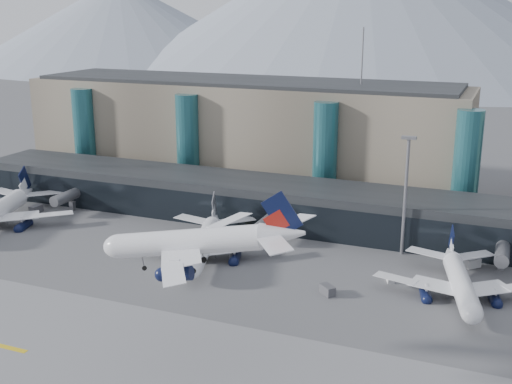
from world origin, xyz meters
TOP-DOWN VIEW (x-y plane):
  - ground at (0.00, 0.00)m, footprint 900.00×900.00m
  - runway_strip at (0.00, -15.00)m, footprint 400.00×40.00m
  - runway_markings at (-0.00, -15.00)m, footprint 128.00×1.00m
  - concourse at (-0.02, 57.73)m, footprint 170.00×27.00m
  - terminal_main at (-25.00, 90.00)m, footprint 130.00×30.00m
  - teal_towers at (-14.99, 74.01)m, footprint 116.40×19.40m
  - mountain_ridge at (15.97, 380.00)m, footprint 910.00×400.00m
  - lightmast_mid at (30.00, 48.00)m, footprint 3.00×1.20m
  - hero_jet at (11.10, -6.43)m, footprint 31.83×32.05m
  - jet_parked_left at (-64.79, 32.50)m, footprint 36.94×38.51m
  - jet_parked_mid at (-8.93, 32.39)m, footprint 34.19×35.89m
  - jet_parked_right at (42.98, 32.28)m, footprint 31.60×32.54m
  - veh_b at (-8.47, 42.22)m, footprint 2.68×3.13m
  - veh_c at (20.91, 22.37)m, footprint 3.49×3.34m
  - veh_d at (44.57, 46.00)m, footprint 3.50×3.49m
  - veh_f at (-62.30, 41.73)m, footprint 1.92×3.55m
  - veh_g at (30.54, 32.36)m, footprint 1.96×2.45m
  - veh_h at (-11.92, 26.13)m, footprint 4.60×3.30m

SIDE VIEW (x-z plane):
  - ground at x=0.00m, z-range 0.00..0.00m
  - runway_strip at x=0.00m, z-range 0.00..0.04m
  - runway_markings at x=0.00m, z-range 0.04..0.06m
  - veh_g at x=30.54m, z-range 0.00..1.25m
  - veh_b at x=-8.47m, z-range 0.00..1.55m
  - veh_c at x=20.91m, z-range 0.00..1.76m
  - veh_d at x=44.57m, z-range 0.00..1.84m
  - veh_f at x=-62.30m, z-range 0.00..1.97m
  - veh_h at x=-11.92m, z-range 0.00..2.29m
  - jet_parked_right at x=42.98m, z-range -1.27..9.18m
  - jet_parked_mid at x=-8.93m, z-range -1.40..10.12m
  - jet_parked_left at x=-64.79m, z-range -1.50..10.85m
  - concourse at x=-0.02m, z-range -0.03..9.97m
  - teal_towers at x=-14.99m, z-range -8.99..37.01m
  - lightmast_mid at x=30.00m, z-range 1.62..27.22m
  - terminal_main at x=-25.00m, z-range -0.06..30.94m
  - hero_jet at x=11.10m, z-range 14.57..24.94m
  - mountain_ridge at x=15.97m, z-range -9.26..100.74m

